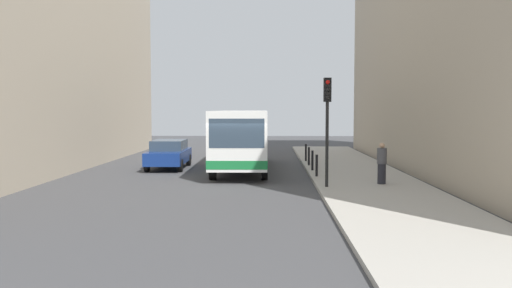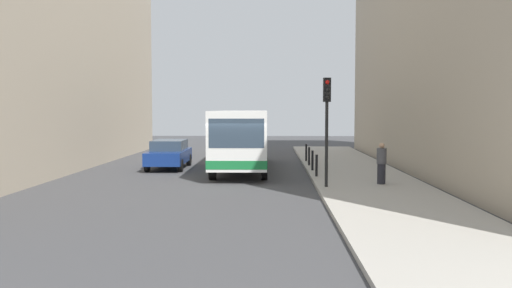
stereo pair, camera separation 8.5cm
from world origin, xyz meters
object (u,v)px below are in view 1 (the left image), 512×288
bollard_mid (312,160)px  pedestrian_near_signal (382,163)px  bus (242,136)px  bollard_far (309,156)px  car_beside_bus (169,154)px  bollard_farthest (306,153)px  bollard_near (317,165)px  traffic_light (327,111)px

bollard_mid → pedestrian_near_signal: (2.34, -4.75, 0.33)m
bus → bollard_far: size_ratio=11.63×
bus → car_beside_bus: 3.96m
car_beside_bus → bollard_mid: 7.54m
bollard_farthest → pedestrian_near_signal: 9.79m
bus → car_beside_bus: bearing=-6.7°
bollard_farthest → pedestrian_near_signal: size_ratio=0.59×
bollard_near → bollard_mid: (0.00, 2.38, 0.00)m
traffic_light → bollard_mid: 6.12m
bollard_far → bollard_farthest: (0.00, 2.38, 0.00)m
bollard_near → pedestrian_near_signal: (2.34, -2.38, 0.33)m
car_beside_bus → bollard_near: size_ratio=4.66×
car_beside_bus → bollard_near: bearing=148.7°
pedestrian_near_signal → traffic_light: bearing=172.3°
pedestrian_near_signal → bollard_near: bearing=105.3°
pedestrian_near_signal → bus: bearing=103.5°
traffic_light → bollard_far: (-0.10, 8.01, -2.38)m
bollard_mid → bollard_farthest: 4.75m
bus → bollard_near: 5.33m
bollard_farthest → bus: bearing=-137.0°
bollard_farthest → pedestrian_near_signal: bearing=-76.2°
bollard_mid → bollard_farthest: (0.00, 4.75, 0.00)m
pedestrian_near_signal → bollard_mid: bearing=87.0°
car_beside_bus → pedestrian_near_signal: pedestrian_near_signal is taller
bus → bollard_far: bearing=-166.8°
bollard_far → pedestrian_near_signal: (2.34, -7.13, 0.33)m
bollard_far → pedestrian_near_signal: pedestrian_near_signal is taller
traffic_light → bollard_mid: bearing=91.0°
car_beside_bus → pedestrian_near_signal: bearing=144.5°
pedestrian_near_signal → bollard_farthest: bearing=74.6°
bollard_far → pedestrian_near_signal: size_ratio=0.59×
traffic_light → bollard_near: (-0.10, 3.26, -2.38)m
bus → car_beside_bus: bus is taller
traffic_light → bollard_far: traffic_light is taller
bollard_mid → traffic_light: bearing=-89.0°
bollard_mid → bus: bearing=156.3°
bus → bollard_farthest: bus is taller
car_beside_bus → bollard_far: car_beside_bus is taller
car_beside_bus → bollard_near: (7.29, -4.31, -0.16)m
traffic_light → bollard_farthest: bearing=90.6°
bollard_mid → bollard_far: 2.38m
car_beside_bus → traffic_light: (7.39, -7.57, 2.22)m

